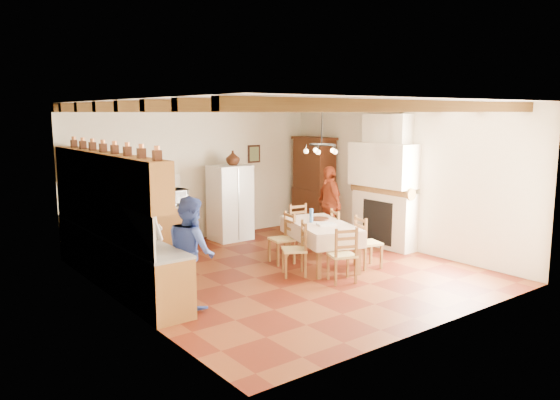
# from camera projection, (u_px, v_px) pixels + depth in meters

# --- Properties ---
(floor) EXTENTS (6.00, 6.50, 0.02)m
(floor) POSITION_uv_depth(u_px,v_px,m) (286.00, 272.00, 9.82)
(floor) COLOR #51180C
(floor) RESTS_ON ground
(ceiling) EXTENTS (6.00, 6.50, 0.02)m
(ceiling) POSITION_uv_depth(u_px,v_px,m) (286.00, 102.00, 9.35)
(ceiling) COLOR silver
(ceiling) RESTS_ON ground
(wall_back) EXTENTS (6.00, 0.02, 3.00)m
(wall_back) POSITION_uv_depth(u_px,v_px,m) (196.00, 173.00, 12.14)
(wall_back) COLOR beige
(wall_back) RESTS_ON ground
(wall_front) EXTENTS (6.00, 0.02, 3.00)m
(wall_front) POSITION_uv_depth(u_px,v_px,m) (441.00, 216.00, 7.02)
(wall_front) COLOR beige
(wall_front) RESTS_ON ground
(wall_left) EXTENTS (0.02, 6.50, 3.00)m
(wall_left) POSITION_uv_depth(u_px,v_px,m) (120.00, 206.00, 7.78)
(wall_left) COLOR beige
(wall_left) RESTS_ON ground
(wall_right) EXTENTS (0.02, 6.50, 3.00)m
(wall_right) POSITION_uv_depth(u_px,v_px,m) (399.00, 177.00, 11.38)
(wall_right) COLOR beige
(wall_right) RESTS_ON ground
(ceiling_beams) EXTENTS (6.00, 6.30, 0.16)m
(ceiling_beams) POSITION_uv_depth(u_px,v_px,m) (286.00, 107.00, 9.36)
(ceiling_beams) COLOR #3C240F
(ceiling_beams) RESTS_ON ground
(lower_cabinets_left) EXTENTS (0.60, 4.30, 0.86)m
(lower_cabinets_left) POSITION_uv_depth(u_px,v_px,m) (117.00, 260.00, 8.96)
(lower_cabinets_left) COLOR brown
(lower_cabinets_left) RESTS_ON ground
(lower_cabinets_back) EXTENTS (2.30, 0.60, 0.86)m
(lower_cabinets_back) POSITION_uv_depth(u_px,v_px,m) (137.00, 231.00, 11.14)
(lower_cabinets_back) COLOR brown
(lower_cabinets_back) RESTS_ON ground
(countertop_left) EXTENTS (0.62, 4.30, 0.04)m
(countertop_left) POSITION_uv_depth(u_px,v_px,m) (116.00, 233.00, 8.89)
(countertop_left) COLOR slate
(countertop_left) RESTS_ON lower_cabinets_left
(countertop_back) EXTENTS (2.34, 0.62, 0.04)m
(countertop_back) POSITION_uv_depth(u_px,v_px,m) (137.00, 209.00, 11.07)
(countertop_back) COLOR slate
(countertop_back) RESTS_ON lower_cabinets_back
(backsplash_left) EXTENTS (0.03, 4.30, 0.60)m
(backsplash_left) POSITION_uv_depth(u_px,v_px,m) (97.00, 216.00, 8.67)
(backsplash_left) COLOR beige
(backsplash_left) RESTS_ON ground
(backsplash_back) EXTENTS (2.30, 0.03, 0.60)m
(backsplash_back) POSITION_uv_depth(u_px,v_px,m) (130.00, 192.00, 11.25)
(backsplash_back) COLOR beige
(backsplash_back) RESTS_ON ground
(upper_cabinets) EXTENTS (0.35, 4.20, 0.70)m
(upper_cabinets) POSITION_uv_depth(u_px,v_px,m) (105.00, 174.00, 8.66)
(upper_cabinets) COLOR brown
(upper_cabinets) RESTS_ON ground
(fireplace) EXTENTS (0.56, 1.60, 2.80)m
(fireplace) POSITION_uv_depth(u_px,v_px,m) (383.00, 182.00, 11.38)
(fireplace) COLOR beige
(fireplace) RESTS_ON ground
(wall_picture) EXTENTS (0.34, 0.03, 0.42)m
(wall_picture) POSITION_uv_depth(u_px,v_px,m) (254.00, 154.00, 12.99)
(wall_picture) COLOR black
(wall_picture) RESTS_ON ground
(refrigerator) EXTENTS (0.84, 0.70, 1.67)m
(refrigerator) POSITION_uv_depth(u_px,v_px,m) (230.00, 203.00, 12.16)
(refrigerator) COLOR white
(refrigerator) RESTS_ON floor
(hutch) EXTENTS (0.65, 1.29, 2.25)m
(hutch) POSITION_uv_depth(u_px,v_px,m) (314.00, 184.00, 13.20)
(hutch) COLOR #321C0B
(hutch) RESTS_ON floor
(dining_table) EXTENTS (1.46, 2.03, 0.80)m
(dining_table) POSITION_uv_depth(u_px,v_px,m) (321.00, 227.00, 10.13)
(dining_table) COLOR silver
(dining_table) RESTS_ON floor
(chandelier) EXTENTS (0.47, 0.47, 0.03)m
(chandelier) POSITION_uv_depth(u_px,v_px,m) (322.00, 145.00, 9.88)
(chandelier) COLOR black
(chandelier) RESTS_ON ground
(chair_left_near) EXTENTS (0.56, 0.56, 0.96)m
(chair_left_near) POSITION_uv_depth(u_px,v_px,m) (294.00, 249.00, 9.49)
(chair_left_near) COLOR brown
(chair_left_near) RESTS_ON floor
(chair_left_far) EXTENTS (0.47, 0.48, 0.96)m
(chair_left_far) POSITION_uv_depth(u_px,v_px,m) (282.00, 238.00, 10.28)
(chair_left_far) COLOR brown
(chair_left_far) RESTS_ON floor
(chair_right_near) EXTENTS (0.50, 0.51, 0.96)m
(chair_right_near) POSITION_uv_depth(u_px,v_px,m) (368.00, 242.00, 9.99)
(chair_right_near) COLOR brown
(chair_right_near) RESTS_ON floor
(chair_right_far) EXTENTS (0.52, 0.54, 0.96)m
(chair_right_far) POSITION_uv_depth(u_px,v_px,m) (343.00, 233.00, 10.69)
(chair_right_far) COLOR brown
(chair_right_far) RESTS_ON floor
(chair_end_near) EXTENTS (0.54, 0.52, 0.96)m
(chair_end_near) POSITION_uv_depth(u_px,v_px,m) (342.00, 254.00, 9.14)
(chair_end_near) COLOR brown
(chair_end_near) RESTS_ON floor
(chair_end_far) EXTENTS (0.48, 0.46, 0.96)m
(chair_end_far) POSITION_uv_depth(u_px,v_px,m) (302.00, 228.00, 11.18)
(chair_end_far) COLOR brown
(chair_end_far) RESTS_ON floor
(person_man) EXTENTS (0.47, 0.69, 1.84)m
(person_man) POSITION_uv_depth(u_px,v_px,m) (149.00, 236.00, 8.50)
(person_man) COLOR silver
(person_man) RESTS_ON floor
(person_woman_blue) EXTENTS (0.70, 0.85, 1.63)m
(person_woman_blue) POSITION_uv_depth(u_px,v_px,m) (191.00, 251.00, 7.97)
(person_woman_blue) COLOR #304699
(person_woman_blue) RESTS_ON floor
(person_woman_red) EXTENTS (0.67, 1.06, 1.68)m
(person_woman_red) POSITION_uv_depth(u_px,v_px,m) (329.00, 204.00, 11.98)
(person_woman_red) COLOR #A53F21
(person_woman_red) RESTS_ON floor
(microwave) EXTENTS (0.63, 0.47, 0.32)m
(microwave) POSITION_uv_depth(u_px,v_px,m) (172.00, 197.00, 11.52)
(microwave) COLOR silver
(microwave) RESTS_ON countertop_back
(fridge_vase) EXTENTS (0.33, 0.33, 0.32)m
(fridge_vase) POSITION_uv_depth(u_px,v_px,m) (233.00, 158.00, 12.06)
(fridge_vase) COLOR #321C0B
(fridge_vase) RESTS_ON refrigerator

